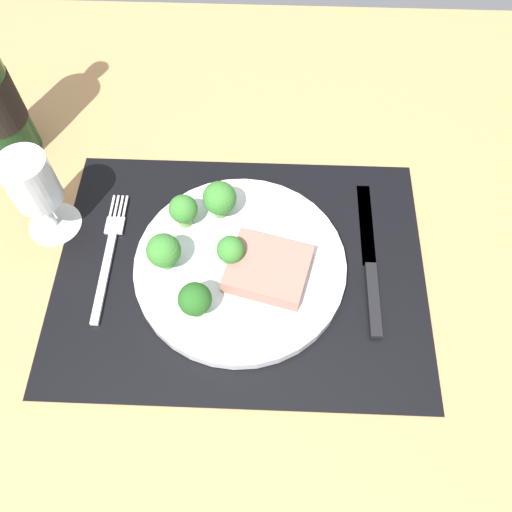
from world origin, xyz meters
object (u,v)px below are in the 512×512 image
at_px(plate, 240,266).
at_px(steak, 268,269).
at_px(fork, 109,254).
at_px(wine_glass, 33,186).
at_px(knife, 371,268).

distance_m(plate, steak, 0.04).
distance_m(steak, fork, 0.21).
bearing_deg(steak, fork, 172.24).
height_order(steak, fork, steak).
distance_m(plate, wine_glass, 0.27).
bearing_deg(knife, wine_glass, 173.12).
bearing_deg(wine_glass, plate, -13.39).
relative_size(plate, wine_glass, 2.08).
distance_m(fork, knife, 0.34).
xyz_separation_m(steak, knife, (0.13, 0.02, -0.02)).
height_order(knife, wine_glass, wine_glass).
height_order(plate, wine_glass, wine_glass).
distance_m(steak, knife, 0.13).
bearing_deg(steak, plate, 158.45).
distance_m(plate, fork, 0.17).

